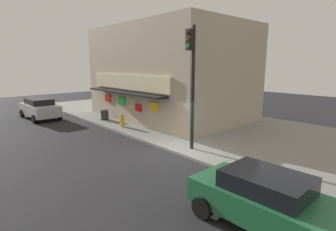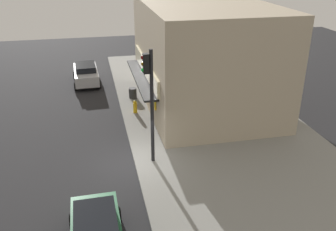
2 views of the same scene
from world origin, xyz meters
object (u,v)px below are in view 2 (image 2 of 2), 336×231
object	(u,v)px
fire_hydrant	(135,107)
parked_car_silver	(86,73)
traffic_light	(150,93)
trash_can	(133,93)
parked_car_green	(96,231)

from	to	relation	value
fire_hydrant	parked_car_silver	world-z (taller)	parked_car_silver
traffic_light	trash_can	bearing A→B (deg)	178.71
fire_hydrant	parked_car_silver	bearing A→B (deg)	-156.80
traffic_light	parked_car_green	world-z (taller)	traffic_light
fire_hydrant	trash_can	xyz separation A→B (m)	(-2.78, 0.19, -0.05)
traffic_light	fire_hydrant	bearing A→B (deg)	179.89
traffic_light	parked_car_silver	size ratio (longest dim) A/B	1.32
fire_hydrant	parked_car_green	size ratio (longest dim) A/B	0.22
traffic_light	fire_hydrant	xyz separation A→B (m)	(-6.41, 0.01, -3.35)
trash_can	parked_car_silver	world-z (taller)	parked_car_silver
trash_can	parked_car_green	xyz separation A→B (m)	(14.74, -3.22, 0.28)
fire_hydrant	trash_can	distance (m)	2.79
parked_car_green	parked_car_silver	xyz separation A→B (m)	(-19.27, -0.11, 0.05)
fire_hydrant	parked_car_silver	distance (m)	7.96
trash_can	fire_hydrant	bearing A→B (deg)	-4.00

